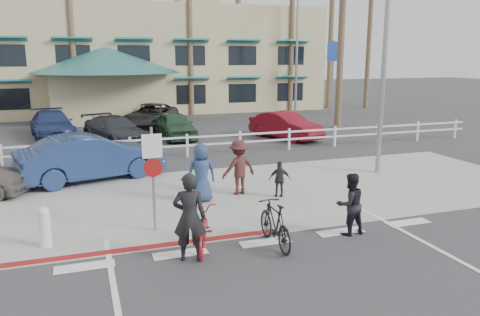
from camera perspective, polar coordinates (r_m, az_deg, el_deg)
name	(u,v)px	position (r m, az deg, el deg)	size (l,w,h in m)	color
ground	(275,253)	(10.56, 4.34, -11.43)	(140.00, 140.00, 0.00)	#333335
bike_path	(319,295)	(8.95, 9.61, -16.17)	(12.00, 16.00, 0.01)	#333335
sidewalk_plaza	(218,196)	(14.54, -2.71, -4.66)	(22.00, 7.00, 0.01)	gray
cross_street	(189,168)	(18.28, -6.25, -1.19)	(40.00, 5.00, 0.01)	#333335
parking_lot	(152,132)	(27.46, -10.70, 3.19)	(50.00, 16.00, 0.01)	#333335
curb_red	(131,249)	(10.94, -13.15, -10.80)	(7.00, 0.25, 0.02)	maroon
rail_fence	(190,145)	(20.19, -6.17, 1.54)	(29.40, 0.16, 1.00)	silver
building	(150,39)	(40.31, -10.97, 14.07)	(28.00, 16.00, 11.30)	#C5B586
sign_post	(153,174)	(11.51, -10.57, -1.96)	(0.50, 0.10, 2.90)	gray
bollard_0	(45,227)	(11.53, -22.70, -7.78)	(0.26, 0.26, 0.95)	silver
streetlight_0	(385,49)	(17.72, 17.26, 12.59)	(0.60, 2.00, 9.00)	gray
streetlight_1	(297,49)	(36.50, 6.94, 13.00)	(0.60, 2.00, 9.50)	gray
info_sign	(332,76)	(35.69, 11.21, 9.74)	(1.20, 0.16, 5.60)	navy
palm_3	(70,13)	(33.97, -20.00, 16.24)	(4.00, 4.00, 14.00)	#1B461E
palm_4	(130,9)	(35.22, -13.24, 17.28)	(4.00, 4.00, 15.00)	#1B461E
palm_5	(190,24)	(34.83, -6.16, 15.94)	(4.00, 4.00, 13.00)	#1B461E
palm_7	(292,20)	(37.50, 6.34, 16.43)	(4.00, 4.00, 14.00)	#1B461E
palm_8	(332,15)	(40.26, 11.10, 16.71)	(4.00, 4.00, 15.00)	#1B461E
palm_9	(370,28)	(40.93, 15.53, 15.02)	(4.00, 4.00, 13.00)	#1B461E
palm_11	(343,8)	(29.10, 12.40, 17.45)	(4.00, 4.00, 14.00)	#1B461E
bike_red	(202,230)	(10.56, -4.65, -8.74)	(0.61, 1.75, 0.92)	maroon
rider_red	(190,217)	(9.89, -6.18, -7.19)	(0.70, 0.46, 1.91)	black
bike_black	(275,224)	(10.71, 4.28, -8.03)	(0.50, 1.76, 1.06)	black
rider_black	(350,204)	(11.60, 13.26, -5.49)	(0.74, 0.58, 1.53)	black
pedestrian_a	(239,168)	(14.54, -0.14, -1.17)	(1.11, 0.64, 1.72)	#421D1C
pedestrian_child	(280,179)	(14.35, 4.86, -2.61)	(0.66, 0.28, 1.13)	#27272C
pedestrian_b	(201,173)	(13.82, -4.74, -1.83)	(0.86, 0.56, 1.76)	navy
car_white_sedan	(91,157)	(17.06, -17.68, 0.09)	(1.71, 4.91, 1.62)	navy
lot_car_1	(115,130)	(23.96, -14.96, 3.30)	(1.88, 4.64, 1.35)	#23252C
lot_car_2	(175,126)	(24.82, -7.89, 3.94)	(1.63, 4.05, 1.38)	#24452F
lot_car_3	(286,126)	(24.63, 5.58, 3.95)	(1.47, 4.23, 1.39)	maroon
lot_car_4	(52,125)	(26.75, -21.93, 3.81)	(1.98, 4.87, 1.41)	navy
lot_car_5	(151,116)	(28.51, -10.85, 5.01)	(2.45, 5.31, 1.48)	black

